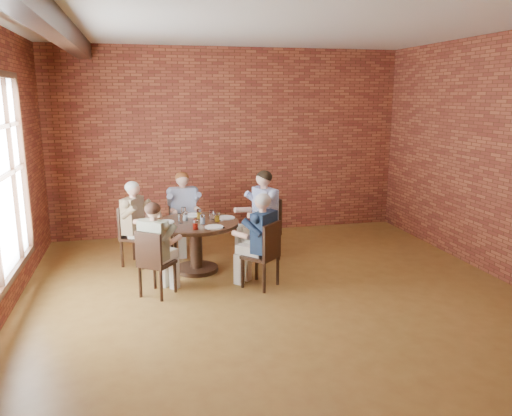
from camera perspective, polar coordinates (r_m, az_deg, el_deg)
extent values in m
plane|color=olive|center=(6.39, 2.93, -10.78)|extent=(7.00, 7.00, 0.00)
plane|color=silver|center=(5.92, 3.33, 20.99)|extent=(7.00, 7.00, 0.00)
plane|color=brown|center=(9.31, -2.99, 7.50)|extent=(7.00, 0.00, 7.00)
plane|color=brown|center=(2.82, 23.60, -5.87)|extent=(7.00, 0.00, 7.00)
cube|color=black|center=(5.72, -22.43, 19.07)|extent=(0.22, 6.90, 0.26)
cube|color=black|center=(6.54, -26.11, -6.78)|extent=(0.10, 2.16, 0.08)
cube|color=black|center=(7.28, -25.24, 4.44)|extent=(0.10, 0.08, 2.20)
cube|color=black|center=(6.27, -27.03, 3.11)|extent=(0.06, 2.00, 0.05)
cube|color=black|center=(6.27, -27.03, 3.11)|extent=(0.06, 0.05, 2.20)
cylinder|color=black|center=(7.53, -6.79, -6.90)|extent=(0.63, 0.63, 0.06)
cylinder|color=black|center=(7.42, -6.85, -4.58)|extent=(0.18, 0.18, 0.64)
cylinder|color=#3E2416|center=(7.32, -6.93, -1.77)|extent=(1.26, 1.26, 0.05)
cube|color=black|center=(7.91, 0.63, -2.80)|extent=(0.58, 0.58, 0.04)
cube|color=black|center=(7.94, 1.94, -0.61)|extent=(0.18, 0.45, 0.53)
cylinder|color=black|center=(8.04, -1.35, -4.21)|extent=(0.04, 0.04, 0.41)
cylinder|color=black|center=(7.71, 0.14, -4.96)|extent=(0.04, 0.04, 0.41)
cylinder|color=black|center=(8.24, 1.09, -3.79)|extent=(0.04, 0.04, 0.41)
cylinder|color=black|center=(7.91, 2.64, -4.50)|extent=(0.04, 0.04, 0.41)
cube|color=black|center=(8.32, -8.22, -2.14)|extent=(0.46, 0.46, 0.04)
cube|color=black|center=(8.44, -8.51, -0.09)|extent=(0.43, 0.08, 0.49)
cylinder|color=black|center=(8.18, -9.21, -4.08)|extent=(0.04, 0.04, 0.41)
cylinder|color=black|center=(8.24, -6.69, -3.87)|extent=(0.04, 0.04, 0.41)
cylinder|color=black|center=(8.53, -9.61, -3.40)|extent=(0.04, 0.04, 0.41)
cylinder|color=black|center=(8.58, -7.19, -3.20)|extent=(0.04, 0.04, 0.41)
cube|color=black|center=(7.83, -13.41, -3.32)|extent=(0.56, 0.56, 0.04)
cube|color=black|center=(7.85, -14.67, -1.42)|extent=(0.24, 0.37, 0.47)
cylinder|color=black|center=(7.66, -12.84, -5.39)|extent=(0.04, 0.04, 0.41)
cylinder|color=black|center=(7.95, -11.61, -4.67)|extent=(0.04, 0.04, 0.41)
cylinder|color=black|center=(7.84, -15.06, -5.11)|extent=(0.04, 0.04, 0.41)
cylinder|color=black|center=(8.12, -13.78, -4.42)|extent=(0.04, 0.04, 0.41)
cube|color=black|center=(6.60, -11.25, -6.23)|extent=(0.53, 0.53, 0.04)
cube|color=black|center=(6.40, -12.20, -4.66)|extent=(0.33, 0.26, 0.43)
cylinder|color=black|center=(6.72, -9.25, -7.85)|extent=(0.04, 0.04, 0.41)
cylinder|color=black|center=(6.89, -11.51, -7.42)|extent=(0.04, 0.04, 0.41)
cylinder|color=black|center=(6.47, -10.79, -8.73)|extent=(0.04, 0.04, 0.41)
cylinder|color=black|center=(6.65, -13.10, -8.26)|extent=(0.04, 0.04, 0.41)
cube|color=black|center=(6.76, 0.49, -5.52)|extent=(0.57, 0.57, 0.04)
cube|color=black|center=(6.59, 1.83, -3.71)|extent=(0.32, 0.31, 0.46)
cylinder|color=black|center=(7.06, 0.06, -6.64)|extent=(0.04, 0.04, 0.41)
cylinder|color=black|center=(6.79, -1.55, -7.45)|extent=(0.04, 0.04, 0.41)
cylinder|color=black|center=(6.89, 2.49, -7.16)|extent=(0.04, 0.04, 0.41)
cylinder|color=black|center=(6.61, 0.94, -8.02)|extent=(0.04, 0.04, 0.41)
cylinder|color=white|center=(7.50, -3.43, -1.10)|extent=(0.26, 0.26, 0.01)
cylinder|color=white|center=(7.71, -7.20, -0.79)|extent=(0.26, 0.26, 0.01)
cylinder|color=white|center=(7.34, -10.35, -1.59)|extent=(0.26, 0.26, 0.01)
cylinder|color=white|center=(6.98, -4.83, -2.18)|extent=(0.26, 0.26, 0.01)
cylinder|color=white|center=(7.41, -5.09, -0.80)|extent=(0.07, 0.07, 0.14)
cylinder|color=white|center=(7.50, -6.53, -0.67)|extent=(0.07, 0.07, 0.14)
cylinder|color=white|center=(7.65, -8.28, -0.45)|extent=(0.07, 0.07, 0.14)
cylinder|color=white|center=(7.38, -8.08, -0.93)|extent=(0.07, 0.07, 0.14)
cylinder|color=white|center=(7.26, -8.64, -1.19)|extent=(0.07, 0.07, 0.14)
cylinder|color=white|center=(6.88, -6.95, -1.90)|extent=(0.07, 0.07, 0.14)
cylinder|color=white|center=(7.18, -6.13, -1.27)|extent=(0.07, 0.07, 0.14)
cylinder|color=white|center=(7.28, -4.46, -1.03)|extent=(0.07, 0.07, 0.14)
cube|color=black|center=(7.00, -4.13, -2.15)|extent=(0.12, 0.16, 0.01)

